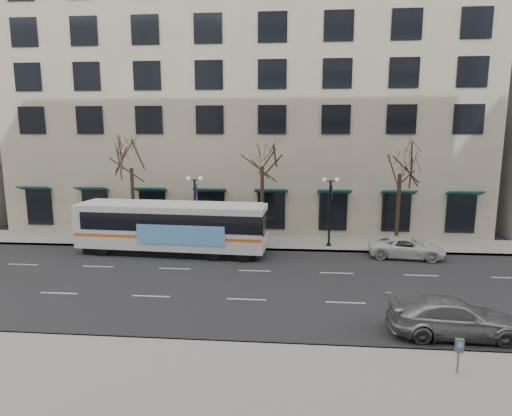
# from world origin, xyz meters

# --- Properties ---
(ground) EXTENTS (160.00, 160.00, 0.00)m
(ground) POSITION_xyz_m (0.00, 0.00, 0.00)
(ground) COLOR black
(ground) RESTS_ON ground
(sidewalk_far) EXTENTS (80.00, 4.00, 0.15)m
(sidewalk_far) POSITION_xyz_m (5.00, 9.00, 0.07)
(sidewalk_far) COLOR gray
(sidewalk_far) RESTS_ON ground
(building_hotel) EXTENTS (40.00, 20.00, 24.00)m
(building_hotel) POSITION_xyz_m (-2.00, 21.00, 12.00)
(building_hotel) COLOR tan
(building_hotel) RESTS_ON ground
(tree_far_left) EXTENTS (3.60, 3.60, 8.34)m
(tree_far_left) POSITION_xyz_m (-10.00, 8.80, 6.70)
(tree_far_left) COLOR black
(tree_far_left) RESTS_ON ground
(tree_far_mid) EXTENTS (3.60, 3.60, 8.55)m
(tree_far_mid) POSITION_xyz_m (0.00, 8.80, 6.91)
(tree_far_mid) COLOR black
(tree_far_mid) RESTS_ON ground
(tree_far_right) EXTENTS (3.60, 3.60, 8.06)m
(tree_far_right) POSITION_xyz_m (10.00, 8.80, 6.42)
(tree_far_right) COLOR black
(tree_far_right) RESTS_ON ground
(lamp_post_left) EXTENTS (1.22, 0.45, 5.21)m
(lamp_post_left) POSITION_xyz_m (-4.99, 8.20, 2.94)
(lamp_post_left) COLOR black
(lamp_post_left) RESTS_ON ground
(lamp_post_right) EXTENTS (1.22, 0.45, 5.21)m
(lamp_post_right) POSITION_xyz_m (5.01, 8.20, 2.94)
(lamp_post_right) COLOR black
(lamp_post_right) RESTS_ON ground
(city_bus) EXTENTS (13.41, 3.71, 3.60)m
(city_bus) POSITION_xyz_m (-6.03, 5.69, 1.96)
(city_bus) COLOR white
(city_bus) RESTS_ON ground
(silver_car) EXTENTS (5.37, 2.21, 1.56)m
(silver_car) POSITION_xyz_m (9.05, -5.43, 0.78)
(silver_car) COLOR #9B9DA2
(silver_car) RESTS_ON ground
(white_pickup) EXTENTS (5.23, 2.87, 1.39)m
(white_pickup) POSITION_xyz_m (10.06, 6.09, 0.69)
(white_pickup) COLOR silver
(white_pickup) RESTS_ON ground
(pay_station) EXTENTS (0.28, 0.19, 1.25)m
(pay_station) POSITION_xyz_m (8.08, -8.63, 1.06)
(pay_station) COLOR slate
(pay_station) RESTS_ON sidewalk_near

